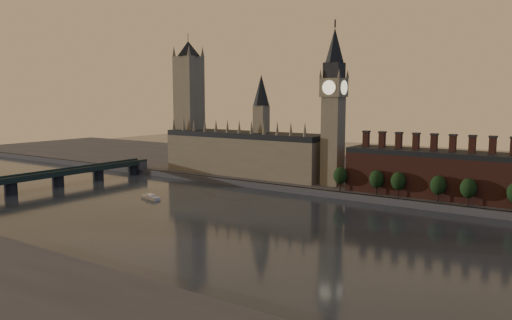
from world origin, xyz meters
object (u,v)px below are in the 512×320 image
(westminster_bridge, at_px, (31,180))
(river_boat, at_px, (151,197))
(victoria_tower, at_px, (189,101))
(big_ben, at_px, (334,105))

(westminster_bridge, height_order, river_boat, westminster_bridge)
(victoria_tower, distance_m, westminster_bridge, 133.21)
(big_ben, distance_m, river_boat, 130.45)
(big_ben, bearing_deg, victoria_tower, 177.80)
(big_ben, height_order, river_boat, big_ben)
(victoria_tower, bearing_deg, westminster_bridge, -106.56)
(victoria_tower, height_order, river_boat, victoria_tower)
(river_boat, bearing_deg, westminster_bridge, -151.21)
(big_ben, height_order, westminster_bridge, big_ben)
(victoria_tower, distance_m, big_ben, 130.12)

